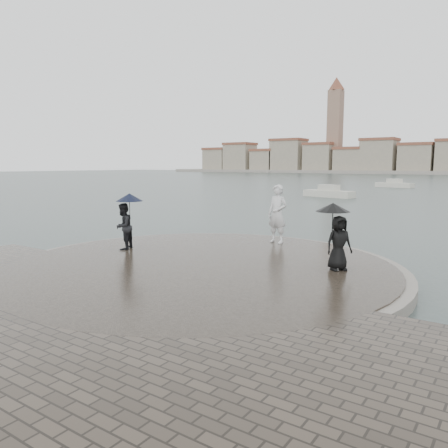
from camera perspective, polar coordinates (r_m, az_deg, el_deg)
The scene contains 6 objects.
ground at distance 11.34m, azimuth -14.09°, elevation -10.02°, with size 400.00×400.00×0.00m, color #2B3835.
kerb_ring at distance 13.76m, azimuth -3.08°, elevation -5.94°, with size 12.50×12.50×0.32m, color gray.
quay_tip at distance 13.75m, azimuth -3.08°, elevation -5.85°, with size 11.90×11.90×0.36m, color #2D261E.
statue at distance 17.18m, azimuth 6.99°, elevation 1.32°, with size 0.83×0.55×2.29m, color silver.
visitor_left at distance 16.11m, azimuth -12.84°, elevation 0.56°, with size 1.18×1.08×2.04m.
visitor_right at distance 13.10m, azimuth 14.55°, elevation -1.05°, with size 1.21×1.07×1.95m.
Camera 1 is at (8.17, -7.08, 3.42)m, focal length 35.00 mm.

